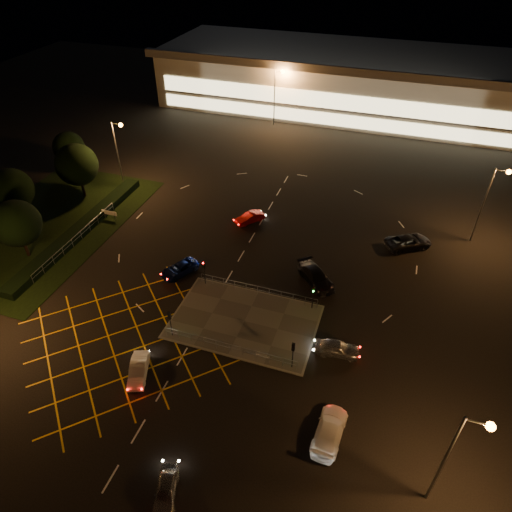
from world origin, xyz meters
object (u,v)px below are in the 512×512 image
(signal_sw, at_px, (170,319))
(car_left_blue, at_px, (180,269))
(signal_ne, at_px, (313,292))
(car_far_dkgrey, at_px, (316,276))
(car_near_silver, at_px, (166,490))
(car_east_grey, at_px, (408,242))
(car_circ_red, at_px, (250,218))
(signal_nw, at_px, (204,268))
(car_right_silver, at_px, (337,348))
(signal_se, at_px, (293,350))
(car_queue_white, at_px, (139,370))
(car_approach_white, at_px, (330,431))

(signal_sw, distance_m, car_left_blue, 9.66)
(signal_ne, xyz_separation_m, car_far_dkgrey, (-0.55, 4.25, -1.57))
(car_near_silver, bearing_deg, car_east_grey, 50.59)
(car_circ_red, bearing_deg, signal_nw, -53.82)
(signal_sw, xyz_separation_m, car_near_silver, (6.44, -13.65, -1.74))
(signal_nw, distance_m, car_far_dkgrey, 12.31)
(car_left_blue, bearing_deg, signal_ne, 25.13)
(signal_sw, height_order, signal_nw, same)
(signal_sw, bearing_deg, car_near_silver, 115.25)
(signal_nw, bearing_deg, signal_ne, 0.00)
(car_left_blue, xyz_separation_m, car_east_grey, (24.17, 13.33, 0.16))
(car_right_silver, bearing_deg, signal_se, 123.34)
(car_far_dkgrey, relative_size, car_right_silver, 1.31)
(signal_se, distance_m, car_far_dkgrey, 12.35)
(signal_sw, relative_size, car_queue_white, 0.78)
(car_queue_white, distance_m, car_far_dkgrey, 21.15)
(car_near_silver, xyz_separation_m, car_circ_red, (-5.85, 34.90, 0.03))
(signal_sw, xyz_separation_m, car_far_dkgrey, (11.45, 12.24, -1.57))
(signal_nw, relative_size, car_queue_white, 0.78)
(car_far_dkgrey, bearing_deg, signal_ne, -126.36)
(signal_se, relative_size, car_circ_red, 0.79)
(car_approach_white, bearing_deg, car_left_blue, -31.82)
(signal_sw, distance_m, signal_ne, 14.41)
(signal_se, bearing_deg, signal_sw, 0.00)
(car_left_blue, height_order, car_approach_white, car_approach_white)
(car_queue_white, distance_m, car_circ_red, 26.35)
(signal_sw, bearing_deg, signal_nw, -90.00)
(car_right_silver, height_order, car_circ_red, car_right_silver)
(signal_nw, relative_size, signal_ne, 1.00)
(car_near_silver, xyz_separation_m, car_left_blue, (-9.94, 22.49, -0.01))
(car_queue_white, xyz_separation_m, car_left_blue, (-2.78, 13.91, -0.04))
(car_near_silver, distance_m, car_right_silver, 18.89)
(signal_nw, height_order, signal_ne, same)
(car_queue_white, height_order, car_left_blue, car_queue_white)
(car_queue_white, xyz_separation_m, car_approach_white, (17.22, -0.48, 0.09))
(signal_nw, relative_size, car_far_dkgrey, 0.58)
(signal_sw, bearing_deg, car_right_silver, -169.31)
(signal_se, relative_size, car_queue_white, 0.78)
(signal_se, height_order, signal_nw, same)
(signal_nw, bearing_deg, signal_sw, -90.00)
(signal_se, xyz_separation_m, car_near_silver, (-5.56, -13.65, -1.74))
(car_queue_white, bearing_deg, signal_nw, 65.92)
(car_approach_white, bearing_deg, signal_sw, -14.67)
(signal_se, distance_m, car_left_blue, 17.93)
(car_far_dkgrey, relative_size, car_circ_red, 1.37)
(signal_sw, bearing_deg, car_left_blue, -68.39)
(car_circ_red, distance_m, car_approach_white, 31.17)
(car_far_dkgrey, bearing_deg, car_east_grey, 3.36)
(car_left_blue, bearing_deg, signal_nw, 14.60)
(signal_nw, distance_m, car_east_grey, 25.11)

